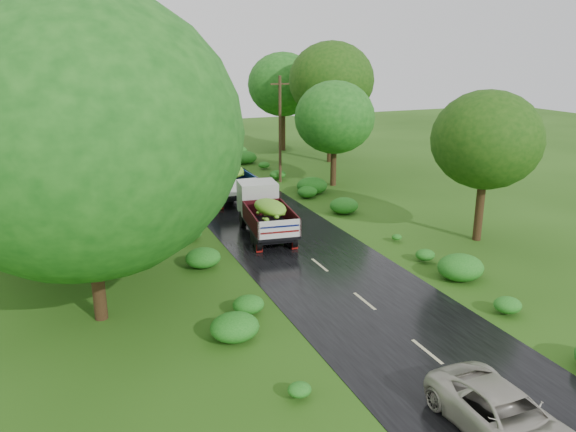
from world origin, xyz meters
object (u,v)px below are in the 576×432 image
truck_near (265,209)px  car (505,416)px  truck_far (222,173)px  utility_pole (280,129)px

truck_near → car: bearing=-82.6°
truck_near → car: size_ratio=1.36×
truck_near → truck_far: bearing=96.7°
truck_near → utility_pole: bearing=71.8°
truck_near → truck_far: truck_far is taller
truck_near → utility_pole: 12.02m
car → utility_pole: size_ratio=0.59×
car → utility_pole: (4.98, 27.71, 3.20)m
truck_near → car: 17.10m
truck_near → utility_pole: size_ratio=0.80×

